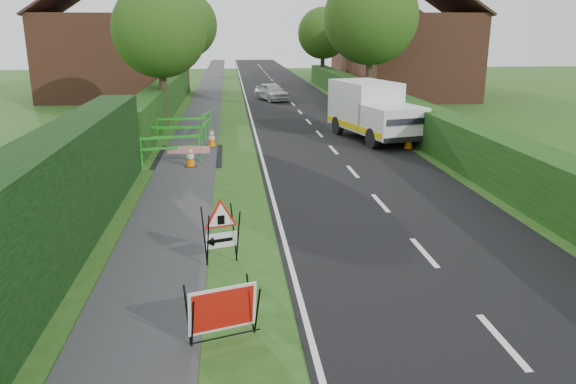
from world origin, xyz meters
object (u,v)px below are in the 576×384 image
triangle_sign (219,227)px  works_van (372,110)px  red_rect_sign (223,310)px  hatchback_car (272,92)px

triangle_sign → works_van: (6.27, 12.76, 0.48)m
red_rect_sign → triangle_sign: size_ratio=1.02×
red_rect_sign → triangle_sign: 2.90m
works_van → hatchback_car: 14.41m
triangle_sign → works_van: bearing=46.8°
works_van → hatchback_car: size_ratio=1.64×
red_rect_sign → hatchback_car: hatchback_car is taller
red_rect_sign → hatchback_car: bearing=66.9°
works_van → red_rect_sign: bearing=-125.4°
hatchback_car → works_van: bearing=-96.2°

